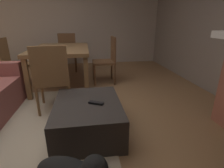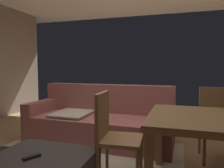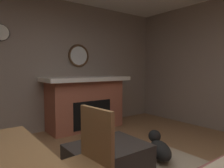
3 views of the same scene
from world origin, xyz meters
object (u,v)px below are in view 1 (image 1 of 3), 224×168
Objects in this scene: ottoman_coffee_table at (88,117)px; dining_chair_east at (67,50)px; dining_table at (61,51)px; dining_chair_north at (12,60)px; dining_chair_south at (108,57)px; tv_remote at (96,103)px; dining_chair_west at (52,76)px; potted_plant at (4,61)px.

dining_chair_east is at bearing 9.08° from ottoman_coffee_table.
dining_table is 0.92m from dining_chair_north.
dining_chair_east and dining_chair_south have the same top height.
dining_chair_south is at bearing 15.21° from tv_remote.
dining_chair_east reaches higher than dining_table.
dining_chair_north is at bearing 90.19° from dining_chair_south.
dining_table is 1.66× the size of dining_chair_south.
dining_chair_west is 1.00× the size of dining_chair_south.
potted_plant is (2.99, 2.08, 0.08)m from ottoman_coffee_table.
dining_chair_north reaches higher than tv_remote.
dining_chair_west is at bearing -179.62° from dining_table.
dining_chair_west is 1.47m from dining_chair_south.
dining_table is (1.76, 0.55, 0.29)m from tv_remote.
ottoman_coffee_table is 0.59× the size of dining_table.
potted_plant is (1.27, 2.53, -0.26)m from dining_chair_south.
tv_remote is 0.17× the size of dining_chair_east.
dining_chair_west is at bearing 142.22° from dining_chair_south.
dining_chair_south is at bearing -141.91° from dining_chair_east.
potted_plant is at bearing 34.83° from ottoman_coffee_table.
dining_table is at bearing 44.08° from tv_remote.
tv_remote is 3.74m from potted_plant.
dining_chair_north reaches higher than dining_table.
dining_chair_east is at bearing 38.09° from dining_chair_south.
ottoman_coffee_table is 1.81m from dining_chair_south.
dining_chair_west reaches higher than ottoman_coffee_table.
dining_table is 2.10m from potted_plant.
dining_table is at bearing -128.16° from potted_plant.
dining_chair_west and dining_chair_east have the same top height.
ottoman_coffee_table is 1.84m from dining_table.
dining_chair_east is at bearing 0.09° from dining_table.
ottoman_coffee_table is 0.79m from dining_chair_west.
potted_plant reaches higher than ottoman_coffee_table.
dining_table is 1.17m from dining_chair_west.
tv_remote is at bearing -144.44° from potted_plant.
dining_chair_west is at bearing -179.77° from dining_chair_east.
potted_plant is at bearing 86.12° from dining_chair_east.
dining_chair_north is 1.82m from dining_chair_south.
dining_chair_north is at bearing -150.94° from potted_plant.
dining_chair_west is (-1.16, -0.01, -0.14)m from dining_table.
tv_remote is 0.17× the size of dining_chair_north.
dining_chair_west reaches higher than dining_table.
tv_remote is 0.10× the size of dining_table.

